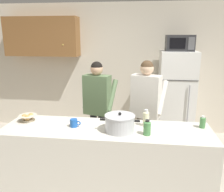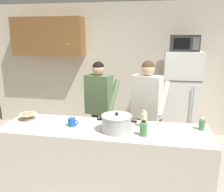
{
  "view_description": "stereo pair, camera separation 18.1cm",
  "coord_description": "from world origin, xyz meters",
  "px_view_note": "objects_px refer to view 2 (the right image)",
  "views": [
    {
      "loc": [
        0.39,
        -2.56,
        1.99
      ],
      "look_at": [
        0.0,
        0.55,
        1.17
      ],
      "focal_mm": 37.81,
      "sensor_mm": 36.0,
      "label": 1
    },
    {
      "loc": [
        0.57,
        -2.53,
        1.99
      ],
      "look_at": [
        0.0,
        0.55,
        1.17
      ],
      "focal_mm": 37.81,
      "sensor_mm": 36.0,
      "label": 2
    }
  ],
  "objects_px": {
    "person_near_pot": "(99,100)",
    "coffee_mug": "(72,122)",
    "microwave": "(184,43)",
    "refrigerator": "(180,98)",
    "bottle_far_corner": "(202,124)",
    "bread_bowl": "(28,116)",
    "bottle_near_edge": "(144,119)",
    "bottle_mid_counter": "(143,128)",
    "cooking_pot": "(117,123)",
    "person_by_sink": "(147,103)"
  },
  "relations": [
    {
      "from": "refrigerator",
      "to": "cooking_pot",
      "type": "xyz_separation_m",
      "value": [
        -0.88,
        -1.91,
        0.16
      ]
    },
    {
      "from": "person_near_pot",
      "to": "coffee_mug",
      "type": "relative_size",
      "value": 12.21
    },
    {
      "from": "refrigerator",
      "to": "coffee_mug",
      "type": "height_order",
      "value": "refrigerator"
    },
    {
      "from": "bottle_near_edge",
      "to": "bottle_mid_counter",
      "type": "distance_m",
      "value": 0.26
    },
    {
      "from": "bottle_mid_counter",
      "to": "bottle_far_corner",
      "type": "bearing_deg",
      "value": 23.74
    },
    {
      "from": "coffee_mug",
      "to": "bottle_far_corner",
      "type": "xyz_separation_m",
      "value": [
        1.51,
        0.16,
        0.03
      ]
    },
    {
      "from": "refrigerator",
      "to": "bottle_mid_counter",
      "type": "bearing_deg",
      "value": -106.13
    },
    {
      "from": "bread_bowl",
      "to": "bottle_mid_counter",
      "type": "bearing_deg",
      "value": -8.81
    },
    {
      "from": "refrigerator",
      "to": "microwave",
      "type": "xyz_separation_m",
      "value": [
        0.0,
        -0.02,
        0.99
      ]
    },
    {
      "from": "microwave",
      "to": "bottle_near_edge",
      "type": "xyz_separation_m",
      "value": [
        -0.58,
        -1.7,
        -0.82
      ]
    },
    {
      "from": "refrigerator",
      "to": "bottle_far_corner",
      "type": "relative_size",
      "value": 11.51
    },
    {
      "from": "microwave",
      "to": "bottle_near_edge",
      "type": "height_order",
      "value": "microwave"
    },
    {
      "from": "coffee_mug",
      "to": "bottle_far_corner",
      "type": "distance_m",
      "value": 1.52
    },
    {
      "from": "cooking_pot",
      "to": "bread_bowl",
      "type": "bearing_deg",
      "value": 172.07
    },
    {
      "from": "coffee_mug",
      "to": "bottle_far_corner",
      "type": "bearing_deg",
      "value": 6.08
    },
    {
      "from": "person_by_sink",
      "to": "cooking_pot",
      "type": "height_order",
      "value": "person_by_sink"
    },
    {
      "from": "person_by_sink",
      "to": "microwave",
      "type": "bearing_deg",
      "value": 60.34
    },
    {
      "from": "microwave",
      "to": "cooking_pot",
      "type": "height_order",
      "value": "microwave"
    },
    {
      "from": "bottle_near_edge",
      "to": "person_near_pot",
      "type": "bearing_deg",
      "value": 133.08
    },
    {
      "from": "bottle_near_edge",
      "to": "microwave",
      "type": "bearing_deg",
      "value": 71.06
    },
    {
      "from": "person_near_pot",
      "to": "cooking_pot",
      "type": "distance_m",
      "value": 1.08
    },
    {
      "from": "refrigerator",
      "to": "bottle_mid_counter",
      "type": "relative_size",
      "value": 9.73
    },
    {
      "from": "person_near_pot",
      "to": "bread_bowl",
      "type": "relative_size",
      "value": 7.08
    },
    {
      "from": "person_near_pot",
      "to": "bread_bowl",
      "type": "distance_m",
      "value": 1.11
    },
    {
      "from": "coffee_mug",
      "to": "bottle_near_edge",
      "type": "distance_m",
      "value": 0.86
    },
    {
      "from": "bread_bowl",
      "to": "bottle_near_edge",
      "type": "distance_m",
      "value": 1.48
    },
    {
      "from": "bread_bowl",
      "to": "bottle_near_edge",
      "type": "relative_size",
      "value": 1.1
    },
    {
      "from": "coffee_mug",
      "to": "cooking_pot",
      "type": "bearing_deg",
      "value": -6.16
    },
    {
      "from": "bread_bowl",
      "to": "bottle_far_corner",
      "type": "relative_size",
      "value": 1.53
    },
    {
      "from": "bread_bowl",
      "to": "bottle_near_edge",
      "type": "height_order",
      "value": "bottle_near_edge"
    },
    {
      "from": "person_by_sink",
      "to": "bread_bowl",
      "type": "height_order",
      "value": "person_by_sink"
    },
    {
      "from": "bread_bowl",
      "to": "coffee_mug",
      "type": "bearing_deg",
      "value": -9.47
    },
    {
      "from": "cooking_pot",
      "to": "coffee_mug",
      "type": "bearing_deg",
      "value": 173.84
    },
    {
      "from": "bottle_near_edge",
      "to": "bottle_far_corner",
      "type": "bearing_deg",
      "value": 2.37
    },
    {
      "from": "person_near_pot",
      "to": "coffee_mug",
      "type": "xyz_separation_m",
      "value": [
        -0.11,
        -0.92,
        -0.02
      ]
    },
    {
      "from": "coffee_mug",
      "to": "bottle_mid_counter",
      "type": "xyz_separation_m",
      "value": [
        0.86,
        -0.13,
        0.04
      ]
    },
    {
      "from": "refrigerator",
      "to": "bottle_mid_counter",
      "type": "distance_m",
      "value": 2.06
    },
    {
      "from": "coffee_mug",
      "to": "person_by_sink",
      "type": "bearing_deg",
      "value": 43.72
    },
    {
      "from": "microwave",
      "to": "bottle_mid_counter",
      "type": "bearing_deg",
      "value": -106.3
    },
    {
      "from": "refrigerator",
      "to": "bottle_near_edge",
      "type": "relative_size",
      "value": 8.3
    },
    {
      "from": "bottle_far_corner",
      "to": "person_near_pot",
      "type": "bearing_deg",
      "value": 151.45
    },
    {
      "from": "coffee_mug",
      "to": "refrigerator",
      "type": "bearing_deg",
      "value": 52.27
    },
    {
      "from": "refrigerator",
      "to": "bread_bowl",
      "type": "height_order",
      "value": "refrigerator"
    },
    {
      "from": "bread_bowl",
      "to": "microwave",
      "type": "bearing_deg",
      "value": 39.86
    },
    {
      "from": "microwave",
      "to": "cooking_pot",
      "type": "relative_size",
      "value": 1.06
    },
    {
      "from": "cooking_pot",
      "to": "bottle_far_corner",
      "type": "xyz_separation_m",
      "value": [
        0.96,
        0.22,
        -0.02
      ]
    },
    {
      "from": "microwave",
      "to": "refrigerator",
      "type": "bearing_deg",
      "value": 90.07
    },
    {
      "from": "person_by_sink",
      "to": "cooking_pot",
      "type": "distance_m",
      "value": 0.93
    },
    {
      "from": "bread_bowl",
      "to": "bottle_far_corner",
      "type": "distance_m",
      "value": 2.15
    },
    {
      "from": "refrigerator",
      "to": "person_by_sink",
      "type": "bearing_deg",
      "value": -119.13
    }
  ]
}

